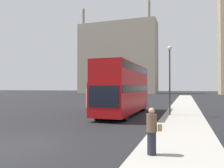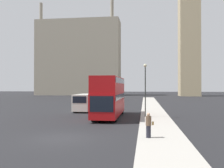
% 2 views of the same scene
% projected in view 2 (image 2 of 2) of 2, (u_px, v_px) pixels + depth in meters
% --- Properties ---
extents(ground_plane, '(300.00, 300.00, 0.00)m').
position_uv_depth(ground_plane, '(62.00, 138.00, 16.47)').
color(ground_plane, black).
extents(sidewalk_strip, '(3.14, 120.00, 0.15)m').
position_uv_depth(sidewalk_strip, '(163.00, 140.00, 15.62)').
color(sidewalk_strip, '#ADA89E').
rests_on(sidewalk_strip, ground_plane).
extents(building_block_distant, '(33.05, 10.08, 36.19)m').
position_uv_depth(building_block_distant, '(79.00, 58.00, 99.89)').
color(building_block_distant, '#9E937F').
rests_on(building_block_distant, ground_plane).
extents(red_double_decker_bus, '(2.52, 10.19, 4.44)m').
position_uv_depth(red_double_decker_bus, '(109.00, 95.00, 27.71)').
color(red_double_decker_bus, '#A80F11').
rests_on(red_double_decker_bus, ground_plane).
extents(white_van, '(2.14, 5.97, 2.36)m').
position_uv_depth(white_van, '(85.00, 102.00, 34.45)').
color(white_van, silver).
rests_on(white_van, ground_plane).
extents(pedestrian, '(0.51, 0.35, 1.59)m').
position_uv_depth(pedestrian, '(149.00, 125.00, 15.95)').
color(pedestrian, '#23232D').
rests_on(pedestrian, sidewalk_strip).
extents(street_lamp, '(0.36, 0.36, 5.76)m').
position_uv_depth(street_lamp, '(145.00, 82.00, 27.17)').
color(street_lamp, '#2D332D').
rests_on(street_lamp, sidewalk_strip).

